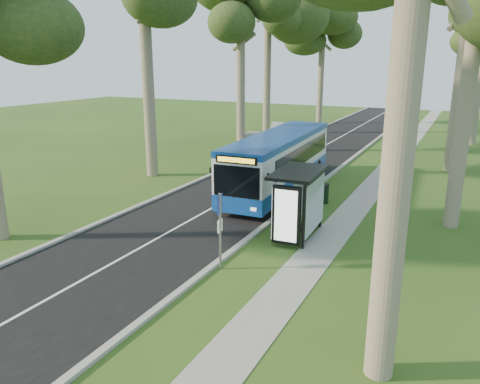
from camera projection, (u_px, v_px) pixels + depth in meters
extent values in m
plane|color=#294B17|center=(244.00, 243.00, 19.23)|extent=(120.00, 120.00, 0.00)
cube|color=black|center=(263.00, 180.00, 29.34)|extent=(7.00, 100.00, 0.02)
cube|color=#9E9B93|center=(317.00, 186.00, 27.84)|extent=(0.25, 100.00, 0.12)
cube|color=#9E9B93|center=(214.00, 173.00, 30.82)|extent=(0.25, 100.00, 0.12)
cube|color=white|center=(263.00, 180.00, 29.34)|extent=(0.12, 100.00, 0.00)
cube|color=gray|center=(368.00, 192.00, 26.57)|extent=(1.50, 100.00, 0.02)
cube|color=white|center=(279.00, 159.00, 26.70)|extent=(3.12, 12.24, 2.88)
cube|color=#103F95|center=(279.00, 177.00, 26.98)|extent=(3.15, 12.27, 0.81)
cube|color=#103F95|center=(280.00, 137.00, 26.35)|extent=(3.15, 12.27, 0.32)
cube|color=black|center=(230.00, 181.00, 21.42)|extent=(2.27, 0.16, 1.47)
cube|color=yellow|center=(230.00, 160.00, 21.11)|extent=(1.82, 0.11, 0.22)
cube|color=black|center=(231.00, 210.00, 21.86)|extent=(2.43, 0.24, 0.30)
cylinder|color=black|center=(232.00, 194.00, 24.31)|extent=(0.33, 1.06, 1.05)
cylinder|color=black|center=(272.00, 200.00, 23.33)|extent=(0.33, 1.06, 1.05)
cylinder|color=black|center=(283.00, 167.00, 30.59)|extent=(0.33, 1.06, 1.05)
cylinder|color=black|center=(316.00, 170.00, 29.61)|extent=(0.33, 1.06, 1.05)
cylinder|color=gray|center=(220.00, 232.00, 16.50)|extent=(0.09, 0.09, 2.84)
cube|color=navy|center=(220.00, 204.00, 16.22)|extent=(0.07, 0.40, 0.70)
cylinder|color=yellow|center=(219.00, 199.00, 16.19)|extent=(0.03, 0.25, 0.25)
cube|color=white|center=(220.00, 226.00, 16.44)|extent=(0.08, 0.34, 0.45)
cube|color=black|center=(302.00, 217.00, 18.29)|extent=(0.11, 0.11, 2.72)
cube|color=black|center=(323.00, 198.00, 20.69)|extent=(0.11, 0.11, 2.72)
cube|color=black|center=(299.00, 172.00, 19.39)|extent=(1.95, 3.40, 0.13)
cube|color=silver|center=(315.00, 205.00, 19.42)|extent=(0.17, 2.77, 2.18)
cube|color=black|center=(285.00, 215.00, 18.46)|extent=(1.15, 0.23, 2.39)
cube|color=white|center=(284.00, 216.00, 18.39)|extent=(0.92, 0.06, 2.12)
cube|color=black|center=(307.00, 223.00, 20.16)|extent=(0.51, 1.98, 0.07)
cylinder|color=black|center=(323.00, 194.00, 24.53)|extent=(0.54, 0.54, 0.97)
cylinder|color=black|center=(324.00, 185.00, 24.39)|extent=(0.58, 0.58, 0.05)
imported|color=silver|center=(252.00, 141.00, 38.80)|extent=(1.93, 4.73, 1.61)
imported|color=#AAADB2|center=(281.00, 132.00, 43.45)|extent=(3.07, 5.24, 1.63)
cylinder|color=#7A6B56|center=(148.00, 73.00, 28.83)|extent=(0.73, 0.73, 13.01)
cylinder|color=#7A6B56|center=(241.00, 83.00, 37.09)|extent=(0.67, 0.67, 11.02)
ellipsoid|color=#294018|center=(241.00, 4.00, 35.50)|extent=(5.20, 5.20, 7.55)
cylinder|color=#7A6B56|center=(267.00, 67.00, 46.27)|extent=(0.74, 0.74, 13.21)
cylinder|color=#7A6B56|center=(321.00, 73.00, 54.06)|extent=(0.69, 0.69, 11.51)
ellipsoid|color=#294018|center=(323.00, 18.00, 52.40)|extent=(5.20, 5.20, 7.89)
cylinder|color=#7A6B56|center=(399.00, 143.00, 9.75)|extent=(0.68, 0.68, 11.21)
cylinder|color=#7A6B56|center=(465.00, 109.00, 19.77)|extent=(0.66, 0.66, 10.54)
cylinder|color=#7A6B56|center=(460.00, 76.00, 30.15)|extent=(0.72, 0.72, 12.50)
cylinder|color=#7A6B56|center=(479.00, 80.00, 40.18)|extent=(0.68, 0.68, 11.13)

